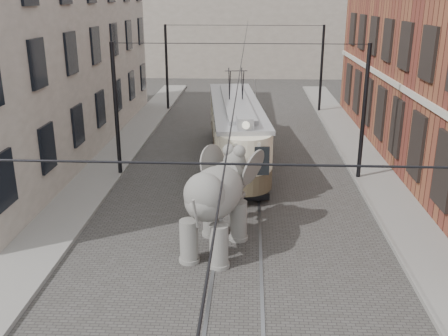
{
  "coord_description": "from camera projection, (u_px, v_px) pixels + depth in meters",
  "views": [
    {
      "loc": [
        0.3,
        -15.67,
        7.83
      ],
      "look_at": [
        -0.58,
        1.15,
        2.1
      ],
      "focal_mm": 40.62,
      "sensor_mm": 36.0,
      "label": 1
    }
  ],
  "objects": [
    {
      "name": "stucco_building",
      "position": [
        29.0,
        55.0,
        25.74
      ],
      "size": [
        7.0,
        24.0,
        10.0
      ],
      "primitive_type": "cube",
      "color": "gray",
      "rests_on": "ground"
    },
    {
      "name": "sidewalk_left",
      "position": [
        53.0,
        231.0,
        17.65
      ],
      "size": [
        2.0,
        60.0,
        0.15
      ],
      "primitive_type": "cube",
      "color": "slate",
      "rests_on": "ground"
    },
    {
      "name": "ground",
      "position": [
        239.0,
        237.0,
        17.35
      ],
      "size": [
        120.0,
        120.0,
        0.0
      ],
      "primitive_type": "plane",
      "color": "#3F3C3A"
    },
    {
      "name": "elephant",
      "position": [
        215.0,
        206.0,
        16.0
      ],
      "size": [
        4.05,
        5.57,
        3.06
      ],
      "primitive_type": null,
      "rotation": [
        0.0,
        0.0,
        -0.28
      ],
      "color": "#63615B",
      "rests_on": "ground"
    },
    {
      "name": "tram",
      "position": [
        236.0,
        116.0,
        24.81
      ],
      "size": [
        3.46,
        11.5,
        4.49
      ],
      "primitive_type": null,
      "rotation": [
        0.0,
        0.0,
        0.1
      ],
      "color": "beige",
      "rests_on": "ground"
    },
    {
      "name": "distant_block",
      "position": [
        249.0,
        4.0,
        52.91
      ],
      "size": [
        28.0,
        10.0,
        14.0
      ],
      "primitive_type": "cube",
      "color": "gray",
      "rests_on": "ground"
    },
    {
      "name": "sidewalk_right",
      "position": [
        417.0,
        239.0,
        17.03
      ],
      "size": [
        2.0,
        60.0,
        0.15
      ],
      "primitive_type": "cube",
      "color": "slate",
      "rests_on": "ground"
    },
    {
      "name": "tram_rails",
      "position": [
        239.0,
        237.0,
        17.35
      ],
      "size": [
        1.54,
        80.0,
        0.02
      ],
      "primitive_type": null,
      "color": "slate",
      "rests_on": "ground"
    },
    {
      "name": "catenary",
      "position": [
        238.0,
        118.0,
        21.12
      ],
      "size": [
        11.0,
        30.2,
        6.0
      ],
      "primitive_type": null,
      "color": "black",
      "rests_on": "ground"
    }
  ]
}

